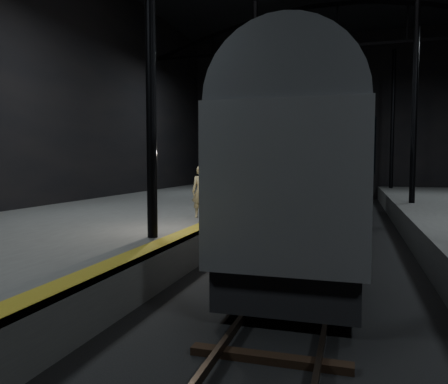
% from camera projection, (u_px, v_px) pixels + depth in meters
% --- Properties ---
extents(ground, '(44.00, 44.00, 0.00)m').
position_uv_depth(ground, '(315.00, 253.00, 14.05)').
color(ground, black).
rests_on(ground, ground).
extents(platform_left, '(9.00, 43.80, 1.00)m').
position_uv_depth(platform_left, '(109.00, 228.00, 16.15)').
color(platform_left, '#4D4D4B').
rests_on(platform_left, ground).
extents(tactile_strip, '(0.50, 43.80, 0.01)m').
position_uv_depth(tactile_strip, '(219.00, 218.00, 14.91)').
color(tactile_strip, olive).
rests_on(tactile_strip, platform_left).
extents(track, '(2.40, 43.00, 0.24)m').
position_uv_depth(track, '(315.00, 251.00, 14.05)').
color(track, '#3F3328').
rests_on(track, ground).
extents(train, '(2.95, 19.66, 5.26)m').
position_uv_depth(train, '(322.00, 162.00, 16.49)').
color(train, '#A2A6AA').
rests_on(train, ground).
extents(woman, '(0.76, 0.60, 1.81)m').
position_uv_depth(woman, '(201.00, 192.00, 15.16)').
color(woman, tan).
rests_on(woman, platform_left).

